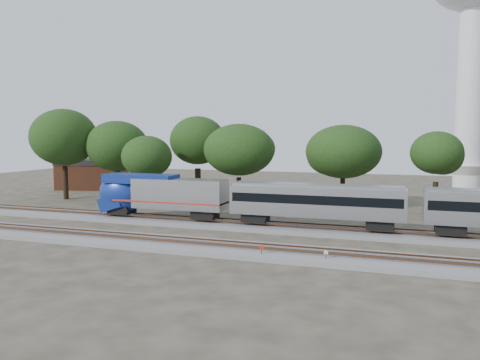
{
  "coord_description": "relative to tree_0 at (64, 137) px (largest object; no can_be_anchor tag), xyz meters",
  "views": [
    {
      "loc": [
        15.07,
        -39.6,
        9.54
      ],
      "look_at": [
        0.09,
        5.0,
        5.03
      ],
      "focal_mm": 35.0,
      "sensor_mm": 36.0,
      "label": 1
    }
  ],
  "objects": [
    {
      "name": "ground",
      "position": [
        31.86,
        -18.04,
        -9.24
      ],
      "size": [
        160.0,
        160.0,
        0.0
      ],
      "primitive_type": "plane",
      "color": "#383328",
      "rests_on": "ground"
    },
    {
      "name": "track_far",
      "position": [
        31.86,
        -12.04,
        -9.04
      ],
      "size": [
        160.0,
        5.0,
        0.73
      ],
      "color": "slate",
      "rests_on": "ground"
    },
    {
      "name": "track_near",
      "position": [
        31.86,
        -22.04,
        -9.04
      ],
      "size": [
        160.0,
        5.0,
        0.73
      ],
      "color": "slate",
      "rests_on": "ground"
    },
    {
      "name": "switch_stand_red",
      "position": [
        37.21,
        -23.53,
        -8.56
      ],
      "size": [
        0.34,
        0.06,
        1.07
      ],
      "rotation": [
        0.0,
        0.0,
        -0.06
      ],
      "color": "#512D19",
      "rests_on": "ground"
    },
    {
      "name": "switch_stand_white",
      "position": [
        42.15,
        -23.35,
        -8.59
      ],
      "size": [
        0.32,
        0.06,
        1.02
      ],
      "rotation": [
        0.0,
        0.0,
        -0.06
      ],
      "color": "#512D19",
      "rests_on": "ground"
    },
    {
      "name": "switch_lever",
      "position": [
        36.85,
        -23.7,
        -9.09
      ],
      "size": [
        0.57,
        0.45,
        0.3
      ],
      "primitive_type": "cube",
      "rotation": [
        0.0,
        0.0,
        -0.35
      ],
      "color": "#512D19",
      "rests_on": "ground"
    },
    {
      "name": "brick_building",
      "position": [
        -4.87,
        13.24,
        -6.59
      ],
      "size": [
        12.33,
        9.83,
        5.28
      ],
      "rotation": [
        0.0,
        0.0,
        0.21
      ],
      "color": "brown",
      "rests_on": "ground"
    },
    {
      "name": "tree_0",
      "position": [
        0.0,
        0.0,
        0.0
      ],
      "size": [
        9.41,
        9.41,
        13.26
      ],
      "color": "black",
      "rests_on": "ground"
    },
    {
      "name": "tree_1",
      "position": [
        7.61,
        2.24,
        -1.32
      ],
      "size": [
        8.08,
        8.08,
        11.39
      ],
      "color": "black",
      "rests_on": "ground"
    },
    {
      "name": "tree_2",
      "position": [
        15.23,
        -2.44,
        -2.59
      ],
      "size": [
        6.79,
        6.79,
        9.58
      ],
      "color": "black",
      "rests_on": "ground"
    },
    {
      "name": "tree_3",
      "position": [
        19.54,
        4.61,
        -0.46
      ],
      "size": [
        8.94,
        8.94,
        12.6
      ],
      "color": "black",
      "rests_on": "ground"
    },
    {
      "name": "tree_4",
      "position": [
        27.75,
        -1.03,
        -1.57
      ],
      "size": [
        7.82,
        7.82,
        11.02
      ],
      "color": "black",
      "rests_on": "ground"
    },
    {
      "name": "tree_5",
      "position": [
        40.37,
        3.7,
        -1.83
      ],
      "size": [
        7.56,
        7.56,
        10.66
      ],
      "color": "black",
      "rests_on": "ground"
    },
    {
      "name": "tree_6",
      "position": [
        51.38,
        2.03,
        -1.79
      ],
      "size": [
        7.6,
        7.6,
        10.71
      ],
      "color": "black",
      "rests_on": "ground"
    }
  ]
}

